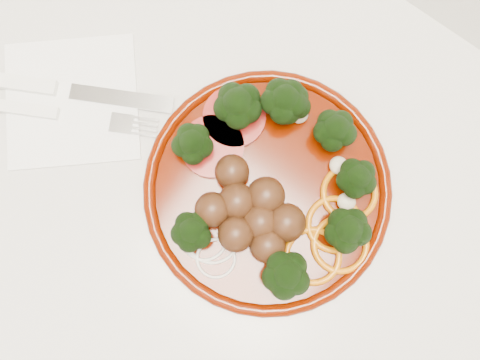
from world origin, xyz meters
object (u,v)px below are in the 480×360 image
Objects in this scene: knife at (51,88)px; napkin at (72,101)px; plate at (270,185)px; fork at (43,112)px.

napkin is at bearing -22.66° from knife.
plate is at bearing 12.46° from napkin.
knife reaches higher than fork.
fork is at bearing -162.10° from plate.
knife is at bearing -174.35° from napkin.
napkin is 0.03m from fork.
napkin is 0.73× the size of knife.
plate is at bearing -10.41° from fork.
fork reaches higher than napkin.
napkin is 0.83× the size of fork.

